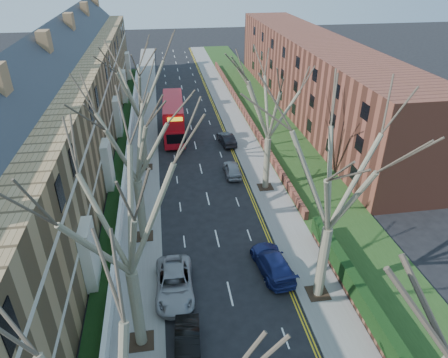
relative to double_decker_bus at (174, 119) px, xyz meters
name	(u,v)px	position (x,y,z in m)	size (l,w,h in m)	color
pavement_left	(144,129)	(-3.76, 2.47, -2.09)	(3.00, 102.00, 0.12)	slate
pavement_right	(236,123)	(8.24, 2.47, -2.09)	(3.00, 102.00, 0.12)	slate
terrace_left	(62,113)	(-11.40, -5.53, 3.38)	(9.70, 78.00, 13.60)	olive
flats_right	(312,75)	(19.70, 6.47, 2.83)	(13.97, 54.00, 10.00)	brown
wall_hedge_right	(397,358)	(9.94, -34.53, -1.03)	(0.70, 24.00, 1.80)	#513022
front_wall_left	(128,152)	(-5.41, -5.53, -1.53)	(0.30, 78.00, 1.00)	white
grass_verge_right	(269,121)	(12.74, 2.47, -2.00)	(6.00, 102.00, 0.06)	#1F3C15
tree_left_mid	(121,204)	(-3.46, -30.53, 7.40)	(10.50, 10.50, 14.71)	#756D53
tree_left_far	(131,129)	(-3.46, -20.53, 7.09)	(10.15, 10.15, 14.22)	#756D53
tree_left_dist	(136,78)	(-3.46, -8.53, 7.41)	(10.50, 10.50, 14.71)	#756D53
tree_right_mid	(338,166)	(7.94, -28.53, 7.40)	(10.50, 10.50, 14.71)	#756D53
tree_right_far	(271,95)	(7.94, -14.53, 7.09)	(10.15, 10.15, 14.22)	#756D53
double_decker_bus	(174,119)	(0.00, 0.00, 0.00)	(2.93, 10.52, 4.39)	#B00C15
car_left_mid	(188,345)	(-0.87, -31.60, -1.49)	(1.40, 4.01, 1.32)	black
car_left_far	(174,284)	(-1.35, -26.80, -1.41)	(2.45, 5.32, 1.48)	#9A9A9F
car_right_near	(273,263)	(5.58, -25.80, -1.43)	(2.03, 5.00, 1.45)	navy
car_right_mid	(232,169)	(5.28, -11.38, -1.50)	(1.54, 3.83, 1.30)	#919299
car_right_far	(227,139)	(5.94, -3.80, -1.49)	(1.41, 4.05, 1.33)	black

